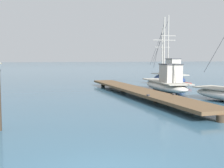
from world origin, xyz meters
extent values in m
cube|color=brown|center=(6.52, 12.97, 0.37)|extent=(2.40, 17.48, 0.16)
cylinder|color=#3D3023|center=(6.22, 4.26, 0.15)|extent=(0.36, 0.36, 0.29)
cylinder|color=#3D3023|center=(6.42, 10.07, 0.15)|extent=(0.36, 0.36, 0.29)
cylinder|color=#3D3023|center=(6.62, 15.88, 0.15)|extent=(0.36, 0.36, 0.29)
cylinder|color=#3D3023|center=(6.82, 21.68, 0.15)|extent=(0.36, 0.36, 0.29)
cube|color=#333338|center=(5.60, 9.52, 0.49)|extent=(0.13, 0.20, 0.08)
cube|color=#333338|center=(7.20, 9.46, 0.49)|extent=(0.13, 0.20, 0.08)
ellipsoid|color=silver|center=(9.80, 15.01, 0.39)|extent=(3.17, 7.42, 0.79)
cube|color=#B2AD9E|center=(9.80, 15.01, 0.75)|extent=(2.81, 6.67, 0.08)
cube|color=#B7B2A8|center=(9.63, 13.95, 1.44)|extent=(1.45, 1.90, 1.30)
cube|color=#3D3D42|center=(9.63, 13.95, 2.12)|extent=(1.57, 2.05, 0.06)
cylinder|color=#B2ADA3|center=(9.86, 15.36, 3.27)|extent=(0.11, 0.11, 4.97)
cylinder|color=#B2ADA3|center=(9.86, 15.36, 3.96)|extent=(1.83, 0.35, 0.06)
cylinder|color=#333338|center=(10.07, 16.69, 3.52)|extent=(0.44, 2.56, 3.68)
cylinder|color=#333338|center=(10.49, 9.62, 3.44)|extent=(0.44, 2.51, 3.61)
ellipsoid|color=navy|center=(12.77, 19.52, 0.53)|extent=(2.08, 4.70, 1.07)
cube|color=#B2AD9E|center=(12.77, 19.52, 1.03)|extent=(1.83, 4.23, 0.08)
cube|color=#B21E19|center=(12.77, 19.52, 0.29)|extent=(2.09, 4.61, 0.08)
cube|color=#B7B2A8|center=(12.80, 18.83, 1.77)|extent=(1.02, 1.08, 1.41)
cube|color=#3D3D42|center=(12.80, 18.83, 2.51)|extent=(1.10, 1.16, 0.06)
cylinder|color=#B2ADA3|center=(12.76, 19.75, 3.84)|extent=(0.11, 0.11, 5.54)
cylinder|color=#B2ADA3|center=(12.76, 19.75, 4.69)|extent=(1.69, 0.14, 0.06)
cylinder|color=#333338|center=(12.69, 21.25, 4.12)|extent=(0.15, 2.88, 4.10)
cylinder|color=#B2ADA3|center=(12.71, 20.79, 3.34)|extent=(0.11, 0.11, 4.54)
cylinder|color=#B2ADA3|center=(12.71, 20.79, 3.64)|extent=(1.69, 0.14, 0.06)
cylinder|color=#333338|center=(12.66, 22.02, 3.57)|extent=(0.13, 2.36, 3.36)
cone|color=gold|center=(-2.00, 5.69, 2.37)|extent=(0.05, 0.04, 0.02)
camera|label=1|loc=(-1.76, -5.25, 2.54)|focal=47.29mm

